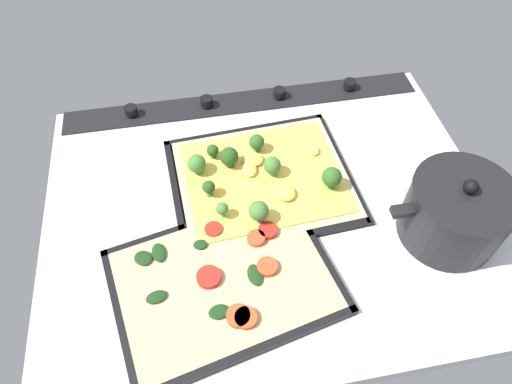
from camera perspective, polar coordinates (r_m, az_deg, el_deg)
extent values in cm
cube|color=silver|center=(85.36, 1.64, -2.40)|extent=(82.85, 65.93, 3.00)
cube|color=black|center=(103.55, -1.61, 11.44)|extent=(79.53, 7.00, 0.80)
cylinder|color=black|center=(108.28, 11.83, 13.28)|extent=(2.80, 2.80, 1.80)
cylinder|color=black|center=(103.94, 3.00, 12.51)|extent=(2.80, 2.80, 1.80)
cylinder|color=black|center=(102.13, -6.30, 11.38)|extent=(2.80, 2.80, 1.80)
cylinder|color=black|center=(102.99, -15.61, 9.96)|extent=(2.80, 2.80, 1.80)
cube|color=black|center=(87.30, 0.67, 1.26)|extent=(36.13, 31.26, 0.50)
cube|color=black|center=(96.13, -1.41, 7.70)|extent=(34.34, 3.39, 1.30)
cube|color=black|center=(79.27, 3.20, -6.21)|extent=(34.34, 3.39, 1.30)
cube|color=black|center=(91.18, 10.83, 3.35)|extent=(3.06, 29.15, 1.30)
cube|color=black|center=(85.84, -10.10, -0.68)|extent=(3.06, 29.15, 1.30)
cube|color=#D3B77F|center=(86.72, 0.68, 1.57)|extent=(33.58, 28.72, 1.00)
cube|color=#EDC64C|center=(86.18, 0.68, 1.86)|extent=(30.86, 25.88, 0.40)
cone|color=#68AD54|center=(87.26, -7.43, 2.82)|extent=(1.97, 1.97, 0.95)
sphere|color=#427533|center=(85.90, -7.55, 3.60)|extent=(3.57, 3.57, 3.57)
cone|color=#4D8B3F|center=(90.24, 0.04, 5.62)|extent=(1.69, 1.69, 1.14)
sphere|color=#2D5B23|center=(88.99, 0.04, 6.38)|extent=(3.07, 3.07, 3.07)
cone|color=#68AD54|center=(80.24, -4.25, -2.74)|extent=(1.24, 1.24, 1.32)
sphere|color=#427533|center=(79.01, -4.31, -2.11)|extent=(2.26, 2.26, 2.26)
cone|color=#68AD54|center=(86.17, 2.04, 2.63)|extent=(1.83, 1.83, 1.16)
sphere|color=#427533|center=(84.78, 2.08, 3.43)|extent=(3.33, 3.33, 3.33)
cone|color=#4D8B3F|center=(85.28, 9.41, 1.05)|extent=(2.04, 2.04, 1.26)
sphere|color=#2D5B23|center=(83.73, 9.59, 1.91)|extent=(3.71, 3.71, 3.71)
cone|color=#427635|center=(87.80, -3.39, 3.72)|extent=(2.01, 2.01, 1.01)
sphere|color=#264C1C|center=(86.41, -3.45, 4.54)|extent=(3.65, 3.65, 3.65)
cone|color=#427635|center=(83.24, -5.94, -0.04)|extent=(1.33, 1.33, 1.38)
sphere|color=#264C1C|center=(81.98, -6.04, 0.64)|extent=(2.42, 2.42, 2.42)
cone|color=#68AD54|center=(79.59, 0.34, -3.23)|extent=(1.98, 1.98, 1.26)
sphere|color=#427533|center=(77.96, 0.34, -2.40)|extent=(3.61, 3.61, 3.61)
cone|color=#427635|center=(89.48, -5.47, 4.69)|extent=(1.32, 1.32, 0.93)
sphere|color=#264C1C|center=(88.48, -5.54, 5.29)|extent=(2.41, 2.41, 2.41)
ellipsoid|color=#EDC64C|center=(86.54, -0.80, 2.95)|extent=(2.86, 3.97, 1.36)
ellipsoid|color=#EDC64C|center=(88.09, -0.47, 4.19)|extent=(5.31, 4.87, 1.53)
ellipsoid|color=#EDC64C|center=(90.76, 7.36, 5.30)|extent=(2.48, 3.10, 1.01)
ellipsoid|color=#EDC64C|center=(83.06, 3.76, -0.03)|extent=(4.70, 5.05, 1.48)
cube|color=black|center=(75.91, -4.08, -11.40)|extent=(40.30, 32.96, 0.50)
cube|color=black|center=(81.77, -7.06, -3.94)|extent=(35.13, 8.56, 1.30)
cube|color=black|center=(71.01, -0.48, -19.66)|extent=(35.13, 8.56, 1.30)
cube|color=black|center=(79.21, 7.78, -6.95)|extent=(6.59, 25.82, 1.30)
cube|color=black|center=(75.74, -16.90, -15.26)|extent=(6.59, 25.82, 1.30)
cube|color=tan|center=(75.29, -4.11, -11.16)|extent=(37.45, 30.11, 0.90)
cylinder|color=#B22319|center=(79.24, -5.42, -4.79)|extent=(3.08, 3.08, 1.00)
cylinder|color=#D14723|center=(71.47, -1.29, -15.71)|extent=(3.55, 3.55, 1.00)
cylinder|color=#D14723|center=(71.63, -2.27, -15.47)|extent=(3.79, 3.79, 1.00)
cylinder|color=#D14723|center=(75.21, 1.44, -9.49)|extent=(3.48, 3.48, 1.00)
cylinder|color=#B22319|center=(78.83, 1.51, -4.91)|extent=(3.39, 3.39, 1.00)
cylinder|color=#D14723|center=(77.95, 0.02, -5.90)|extent=(3.18, 3.18, 1.00)
cylinder|color=#B22319|center=(74.71, -6.02, -10.70)|extent=(4.02, 4.02, 1.00)
ellipsoid|color=#193819|center=(78.41, -14.13, -8.14)|extent=(4.20, 4.13, 0.60)
ellipsoid|color=#193819|center=(74.62, -0.14, -10.47)|extent=(2.73, 4.13, 0.60)
ellipsoid|color=#193819|center=(78.00, -7.07, -6.64)|extent=(2.66, 2.21, 0.60)
ellipsoid|color=#193819|center=(72.18, -4.74, -14.92)|extent=(3.55, 2.81, 0.60)
ellipsoid|color=#193819|center=(74.62, -12.55, -12.89)|extent=(3.81, 2.79, 0.60)
ellipsoid|color=#193819|center=(78.37, -12.25, -7.52)|extent=(2.85, 4.04, 0.60)
cylinder|color=black|center=(83.63, 23.91, -2.55)|extent=(17.04, 17.04, 10.87)
cylinder|color=black|center=(79.35, 25.26, -0.11)|extent=(17.38, 17.38, 0.80)
sphere|color=black|center=(78.21, 25.66, 0.61)|extent=(2.40, 2.40, 2.40)
cube|color=black|center=(76.33, 18.11, -2.30)|extent=(3.60, 2.00, 1.20)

